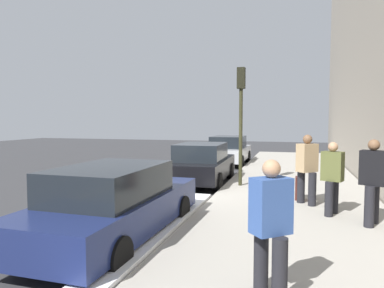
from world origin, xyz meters
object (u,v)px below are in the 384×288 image
at_px(pedestrian_blue_coat, 271,225).
at_px(rolling_suitcase, 299,188).
at_px(parked_car_navy, 115,203).
at_px(pedestrian_black_coat, 373,180).
at_px(traffic_light_pole, 241,106).
at_px(parked_car_silver, 229,150).
at_px(parked_car_black, 202,163).
at_px(pedestrian_tan_coat, 307,167).
at_px(pedestrian_olive_coat, 332,176).

relative_size(pedestrian_blue_coat, rolling_suitcase, 1.75).
distance_m(parked_car_navy, pedestrian_black_coat, 5.36).
bearing_deg(traffic_light_pole, pedestrian_blue_coat, -169.08).
bearing_deg(parked_car_navy, traffic_light_pole, -15.34).
bearing_deg(pedestrian_black_coat, rolling_suitcase, 34.42).
bearing_deg(pedestrian_blue_coat, parked_car_navy, 60.84).
relative_size(traffic_light_pole, rolling_suitcase, 3.97).
relative_size(parked_car_silver, rolling_suitcase, 4.29).
xyz_separation_m(parked_car_black, pedestrian_black_coat, (-4.55, -4.87, 0.37)).
xyz_separation_m(pedestrian_blue_coat, pedestrian_black_coat, (3.75, -1.88, 0.04)).
relative_size(parked_car_navy, pedestrian_blue_coat, 2.76).
distance_m(parked_car_navy, rolling_suitcase, 5.43).
bearing_deg(traffic_light_pole, parked_car_silver, 13.25).
bearing_deg(rolling_suitcase, pedestrian_tan_coat, -161.77).
distance_m(parked_car_silver, pedestrian_olive_coat, 10.74).
height_order(pedestrian_tan_coat, pedestrian_olive_coat, pedestrian_tan_coat).
bearing_deg(parked_car_navy, pedestrian_black_coat, -67.64).
height_order(parked_car_silver, pedestrian_blue_coat, pedestrian_blue_coat).
bearing_deg(pedestrian_blue_coat, rolling_suitcase, -4.28).
bearing_deg(pedestrian_tan_coat, pedestrian_blue_coat, 173.46).
bearing_deg(parked_car_black, pedestrian_olive_coat, -133.37).
xyz_separation_m(traffic_light_pole, rolling_suitcase, (-1.72, -1.90, -2.38)).
distance_m(pedestrian_black_coat, traffic_light_pole, 5.37).
xyz_separation_m(parked_car_navy, parked_car_silver, (12.56, -0.03, -0.00)).
xyz_separation_m(pedestrian_blue_coat, pedestrian_tan_coat, (5.33, -0.61, 0.05)).
relative_size(parked_car_silver, pedestrian_tan_coat, 2.32).
bearing_deg(parked_car_black, parked_car_navy, 179.33).
xyz_separation_m(parked_car_black, parked_car_silver, (5.97, 0.05, -0.00)).
distance_m(parked_car_black, pedestrian_blue_coat, 8.83).
relative_size(parked_car_black, traffic_light_pole, 1.10).
relative_size(parked_car_black, parked_car_silver, 1.02).
bearing_deg(parked_car_black, pedestrian_tan_coat, -129.55).
bearing_deg(pedestrian_tan_coat, pedestrian_black_coat, -141.22).
bearing_deg(parked_car_silver, pedestrian_blue_coat, -167.98).
xyz_separation_m(pedestrian_blue_coat, pedestrian_olive_coat, (4.39, -1.15, -0.02)).
xyz_separation_m(parked_car_black, pedestrian_olive_coat, (-3.91, -4.14, 0.31)).
bearing_deg(pedestrian_tan_coat, parked_car_navy, 134.49).
distance_m(pedestrian_blue_coat, pedestrian_tan_coat, 5.36).
xyz_separation_m(parked_car_black, pedestrian_blue_coat, (-8.30, -2.99, 0.32)).
distance_m(parked_car_silver, pedestrian_black_coat, 11.62).
bearing_deg(parked_car_navy, pedestrian_blue_coat, -119.16).
relative_size(parked_car_navy, pedestrian_tan_coat, 2.61).
distance_m(pedestrian_blue_coat, traffic_light_pole, 7.92).
distance_m(pedestrian_tan_coat, rolling_suitcase, 0.86).
relative_size(pedestrian_black_coat, traffic_light_pole, 0.46).
xyz_separation_m(parked_car_silver, pedestrian_black_coat, (-10.53, -4.92, 0.37)).
distance_m(parked_car_black, pedestrian_black_coat, 6.68).
distance_m(parked_car_navy, parked_car_silver, 12.56).
bearing_deg(traffic_light_pole, pedestrian_tan_coat, -137.33).
xyz_separation_m(parked_car_navy, pedestrian_black_coat, (2.04, -4.95, 0.36)).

